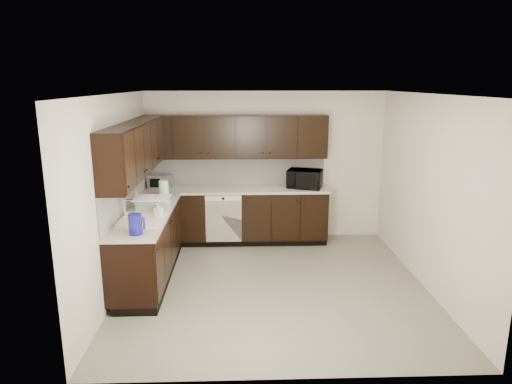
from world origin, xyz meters
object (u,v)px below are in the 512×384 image
Objects in this scene: toaster_oven at (160,181)px; blue_pitcher at (135,224)px; microwave at (305,179)px; storage_bin at (152,204)px; sink at (143,223)px.

blue_pitcher is (0.12, -2.37, 0.01)m from toaster_oven.
microwave reaches higher than toaster_oven.
microwave reaches higher than storage_bin.
sink reaches higher than storage_bin.
microwave reaches higher than blue_pitcher.
sink is 0.41m from storage_bin.
microwave is 1.19× the size of storage_bin.
blue_pitcher is (-0.01, -0.98, 0.03)m from storage_bin.
toaster_oven is (-2.38, 0.09, -0.04)m from microwave.
blue_pitcher is (-2.26, -2.28, -0.03)m from microwave.
sink is 1.50× the size of microwave.
storage_bin is at bearing 68.95° from blue_pitcher.
storage_bin is 1.94× the size of blue_pitcher.
storage_bin is (0.06, 0.38, 0.15)m from sink.
sink is at bearing 74.27° from blue_pitcher.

